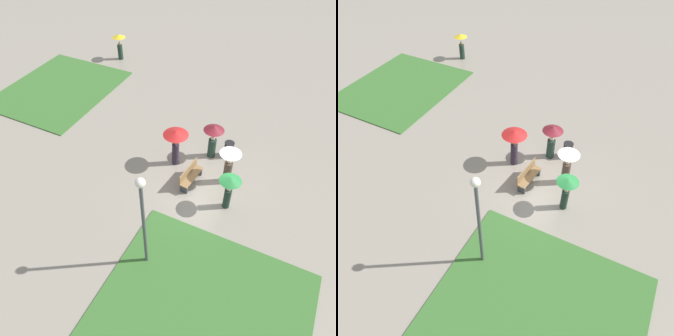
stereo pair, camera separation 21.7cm
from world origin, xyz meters
TOP-DOWN VIEW (x-y plane):
  - ground_plane at (0.00, 0.00)m, footprint 90.00×90.00m
  - lawn_patch_near at (-5.58, -1.95)m, footprint 6.17×6.88m
  - lawn_patch_far at (3.55, 11.41)m, footprint 7.53×6.26m
  - park_bench at (-0.28, 0.74)m, footprint 1.58×0.59m
  - lamp_post at (-4.66, 0.60)m, footprint 0.32×0.32m
  - trash_bin at (2.24, -0.25)m, footprint 0.49×0.49m
  - crowd_person_white at (0.51, -0.74)m, footprint 0.96×0.96m
  - crowd_person_red at (0.59, 1.89)m, footprint 1.18×1.18m
  - crowd_person_maroon at (1.85, 0.50)m, footprint 0.99×0.99m
  - crowd_person_green at (-0.90, -1.21)m, footprint 0.92×0.92m
  - lone_walker_far_path at (8.80, 10.11)m, footprint 0.92×0.92m

SIDE VIEW (x-z plane):
  - ground_plane at x=0.00m, z-range 0.00..0.00m
  - lawn_patch_near at x=-5.58m, z-range 0.00..0.06m
  - lawn_patch_far at x=3.55m, z-range 0.00..0.06m
  - trash_bin at x=2.24m, z-range 0.00..0.83m
  - park_bench at x=-0.28m, z-range 0.01..0.91m
  - lone_walker_far_path at x=8.80m, z-range 0.27..2.04m
  - crowd_person_green at x=-0.90m, z-range 0.34..2.12m
  - crowd_person_maroon at x=1.85m, z-range 0.32..2.18m
  - crowd_person_white at x=0.51m, z-range 0.30..2.22m
  - crowd_person_red at x=0.59m, z-range 0.48..2.44m
  - lamp_post at x=-4.66m, z-range 0.63..5.06m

